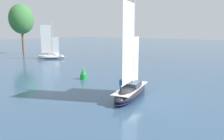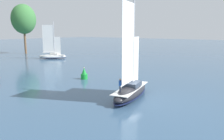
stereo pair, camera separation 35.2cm
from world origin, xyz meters
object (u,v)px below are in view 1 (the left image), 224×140
at_px(sailboat_main, 131,90).
at_px(sailboat_moored_near_marina, 51,56).
at_px(tree_shore_left, 21,19).
at_px(channel_buoy, 83,74).

distance_m(sailboat_main, sailboat_moored_near_marina, 44.26).
xyz_separation_m(tree_shore_left, sailboat_moored_near_marina, (-3.71, -20.17, -11.65)).
distance_m(tree_shore_left, sailboat_main, 65.29).
distance_m(tree_shore_left, channel_buoy, 52.48).
height_order(tree_shore_left, sailboat_main, tree_shore_left).
height_order(tree_shore_left, sailboat_moored_near_marina, tree_shore_left).
distance_m(sailboat_main, channel_buoy, 13.11).
xyz_separation_m(tree_shore_left, channel_buoy, (-18.64, -47.64, -11.71)).
bearing_deg(tree_shore_left, channel_buoy, -111.37).
xyz_separation_m(sailboat_moored_near_marina, channel_buoy, (-14.94, -27.47, -0.06)).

